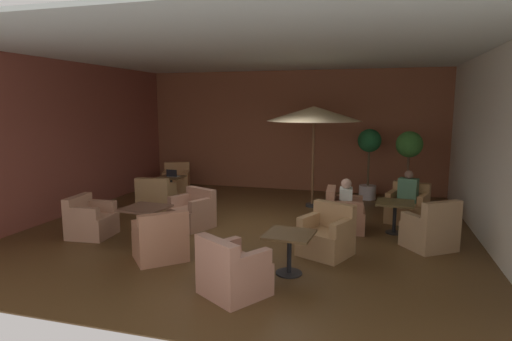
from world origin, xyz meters
TOP-DOWN VIEW (x-y plane):
  - ground_plane at (0.00, 0.00)m, footprint 9.02×8.66m
  - wall_back_brick at (0.00, 4.29)m, footprint 9.02×0.08m
  - wall_left_accent at (-4.47, 0.00)m, footprint 0.08×8.66m
  - wall_right_plain at (4.47, 0.00)m, footprint 0.08×8.66m
  - ceiling_slab at (0.00, 0.00)m, footprint 9.02×8.66m
  - cafe_table_front_left at (-2.82, 1.95)m, footprint 0.64×0.64m
  - armchair_front_left_north at (-2.66, 0.84)m, footprint 0.90×0.85m
  - armchair_front_left_east at (-3.20, 3.02)m, footprint 0.93×0.91m
  - cafe_table_front_right at (2.88, 0.45)m, footprint 0.78×0.78m
  - armchair_front_right_north at (1.88, 0.39)m, footprint 0.81×0.82m
  - armchair_front_right_east at (3.47, -0.38)m, footprint 1.03×1.01m
  - armchair_front_right_south at (3.19, 1.40)m, footprint 0.99×1.00m
  - cafe_table_mid_center at (-1.69, -1.31)m, footprint 0.85×0.85m
  - armchair_mid_center_north at (-2.85, -1.40)m, footprint 0.81×0.81m
  - armchair_mid_center_east at (-0.90, -2.17)m, footprint 1.07×1.07m
  - armchair_mid_center_south at (-1.19, -0.26)m, footprint 1.02×0.98m
  - cafe_table_rear_right at (1.27, -2.17)m, footprint 0.75×0.75m
  - armchair_rear_right_north at (1.72, -1.17)m, footprint 1.00×0.98m
  - armchair_rear_right_east at (0.68, -3.09)m, footprint 1.06×1.05m
  - patio_umbrella_tall_red at (0.97, 2.23)m, footprint 2.34×2.34m
  - potted_tree_left_corner at (2.29, 3.52)m, footprint 0.62×0.62m
  - potted_tree_mid_left at (3.25, 2.79)m, footprint 0.65×0.65m
  - patron_blue_shirt at (1.92, 0.39)m, footprint 0.27×0.41m
  - patron_by_window at (3.18, 1.36)m, footprint 0.45×0.34m
  - iced_drink_cup at (-2.94, 2.02)m, footprint 0.08×0.08m
  - open_laptop at (-2.77, 1.95)m, footprint 0.31×0.23m

SIDE VIEW (x-z plane):
  - ground_plane at x=0.00m, z-range -0.02..0.00m
  - armchair_mid_center_south at x=-1.19m, z-range -0.10..0.70m
  - armchair_front_left_east at x=-3.20m, z-range -0.12..0.73m
  - armchair_mid_center_north at x=-2.85m, z-range -0.09..0.71m
  - armchair_front_left_north at x=-2.66m, z-range -0.10..0.73m
  - armchair_rear_right_east at x=0.68m, z-range -0.10..0.73m
  - armchair_front_right_south at x=3.19m, z-range -0.10..0.74m
  - armchair_mid_center_east at x=-0.90m, z-range -0.11..0.75m
  - armchair_rear_right_north at x=1.72m, z-range -0.11..0.76m
  - armchair_front_right_north at x=1.88m, z-range -0.11..0.76m
  - armchair_front_right_east at x=3.47m, z-range -0.13..0.79m
  - cafe_table_rear_right at x=1.27m, z-range 0.16..0.80m
  - cafe_table_front_left at x=-2.82m, z-range 0.17..0.81m
  - cafe_table_mid_center at x=-1.69m, z-range 0.18..0.82m
  - cafe_table_front_right at x=2.88m, z-range 0.20..0.84m
  - open_laptop at x=-2.77m, z-range 0.59..0.79m
  - iced_drink_cup at x=-2.94m, z-range 0.64..0.75m
  - patron_blue_shirt at x=1.92m, z-range 0.41..1.03m
  - patron_by_window at x=3.18m, z-range 0.41..1.10m
  - potted_tree_left_corner at x=2.29m, z-range 0.30..2.21m
  - potted_tree_mid_left at x=3.25m, z-range 0.33..2.24m
  - wall_back_brick at x=0.00m, z-range 0.00..3.56m
  - wall_left_accent at x=-4.47m, z-range 0.00..3.56m
  - wall_right_plain at x=4.47m, z-range 0.00..3.56m
  - patio_umbrella_tall_red at x=0.97m, z-range 1.07..3.59m
  - ceiling_slab at x=0.00m, z-range 3.56..3.62m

